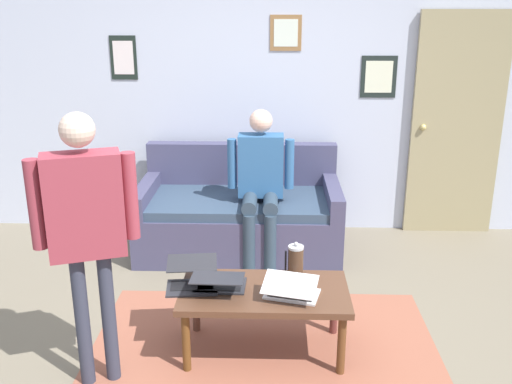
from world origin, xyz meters
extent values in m
plane|color=#766C59|center=(0.00, 0.00, 0.00)|extent=(7.68, 7.68, 0.00)
cube|color=#995742|center=(-0.13, 0.09, 0.00)|extent=(2.20, 1.71, 0.01)
cube|color=silver|center=(0.00, -2.20, 1.35)|extent=(7.04, 0.10, 2.70)
cube|color=black|center=(1.20, -2.15, 1.63)|extent=(0.24, 0.02, 0.39)
cube|color=silver|center=(1.20, -2.14, 1.63)|extent=(0.18, 0.00, 0.30)
cube|color=olive|center=(-0.27, -2.15, 1.85)|extent=(0.28, 0.02, 0.31)
cube|color=silver|center=(-0.27, -2.14, 1.85)|extent=(0.21, 0.00, 0.24)
cube|color=black|center=(-1.12, -2.15, 1.47)|extent=(0.32, 0.02, 0.37)
cube|color=silver|center=(-1.12, -2.14, 1.47)|extent=(0.24, 0.00, 0.28)
cube|color=tan|center=(-1.85, -2.11, 1.02)|extent=(0.82, 0.05, 2.05)
sphere|color=tan|center=(-1.54, -2.07, 1.02)|extent=(0.06, 0.06, 0.06)
cube|color=#424160|center=(0.12, -1.58, 0.21)|extent=(1.73, 0.93, 0.42)
cube|color=#33465D|center=(0.12, -1.56, 0.46)|extent=(1.49, 0.85, 0.08)
cube|color=#424160|center=(0.12, -1.98, 0.65)|extent=(1.73, 0.14, 0.46)
cube|color=#424160|center=(-0.69, -1.58, 0.52)|extent=(0.12, 0.93, 0.20)
cube|color=#424160|center=(0.93, -1.58, 0.52)|extent=(0.12, 0.93, 0.20)
cube|color=brown|center=(-0.13, -0.01, 0.41)|extent=(1.03, 0.56, 0.04)
cylinder|color=brown|center=(-0.59, 0.21, 0.19)|extent=(0.05, 0.05, 0.39)
cylinder|color=brown|center=(0.33, 0.21, 0.19)|extent=(0.05, 0.05, 0.39)
cylinder|color=brown|center=(-0.59, -0.23, 0.19)|extent=(0.05, 0.05, 0.39)
cylinder|color=brown|center=(0.33, -0.23, 0.19)|extent=(0.05, 0.05, 0.39)
cube|color=#28282D|center=(0.15, -0.05, 0.44)|extent=(0.32, 0.23, 0.01)
cube|color=black|center=(0.15, -0.03, 0.44)|extent=(0.27, 0.14, 0.00)
cube|color=#28282D|center=(0.15, 0.07, 0.55)|extent=(0.32, 0.22, 0.02)
cube|color=#B0D3F4|center=(0.15, 0.07, 0.55)|extent=(0.29, 0.19, 0.02)
cube|color=silver|center=(-0.29, 0.05, 0.44)|extent=(0.36, 0.28, 0.01)
cube|color=black|center=(-0.29, 0.06, 0.44)|extent=(0.29, 0.18, 0.00)
cube|color=silver|center=(-0.28, 0.11, 0.53)|extent=(0.35, 0.25, 0.08)
cube|color=white|center=(-0.28, 0.11, 0.53)|extent=(0.32, 0.23, 0.07)
cube|color=#28282D|center=(0.32, -0.01, 0.44)|extent=(0.33, 0.25, 0.01)
cube|color=black|center=(0.32, -0.03, 0.44)|extent=(0.27, 0.16, 0.00)
cube|color=#28282D|center=(0.33, -0.14, 0.55)|extent=(0.33, 0.24, 0.03)
cube|color=silver|center=(0.33, -0.13, 0.55)|extent=(0.30, 0.22, 0.03)
cylinder|color=#4C3323|center=(-0.32, -0.21, 0.52)|extent=(0.10, 0.10, 0.19)
cylinder|color=#B7B7BC|center=(-0.32, -0.21, 0.63)|extent=(0.10, 0.10, 0.02)
sphere|color=#B2B2B7|center=(-0.32, -0.21, 0.65)|extent=(0.03, 0.03, 0.03)
cube|color=black|center=(-0.26, -0.21, 0.53)|extent=(0.01, 0.01, 0.13)
cylinder|color=#323748|center=(0.89, 0.34, 0.40)|extent=(0.08, 0.08, 0.80)
cylinder|color=#323748|center=(0.75, 0.29, 0.40)|extent=(0.08, 0.08, 0.80)
cube|color=#963543|center=(0.82, 0.32, 1.08)|extent=(0.44, 0.30, 0.57)
cylinder|color=#963543|center=(1.04, 0.39, 1.11)|extent=(0.10, 0.10, 0.48)
cylinder|color=#963543|center=(0.59, 0.24, 1.11)|extent=(0.10, 0.10, 0.48)
sphere|color=beige|center=(0.82, 0.32, 1.49)|extent=(0.18, 0.18, 0.18)
cylinder|color=#2D3F50|center=(-0.15, -1.12, 0.25)|extent=(0.10, 0.10, 0.50)
cylinder|color=#2D3F50|center=(0.02, -1.12, 0.25)|extent=(0.10, 0.10, 0.50)
cylinder|color=#2D3F50|center=(-0.15, -1.30, 0.55)|extent=(0.12, 0.40, 0.12)
cylinder|color=#2D3F50|center=(0.02, -1.30, 0.55)|extent=(0.12, 0.40, 0.12)
cube|color=#2F5E92|center=(-0.07, -1.48, 0.81)|extent=(0.37, 0.20, 0.52)
cylinder|color=#2F5E92|center=(-0.31, -1.43, 0.84)|extent=(0.08, 0.08, 0.42)
cylinder|color=#2F5E92|center=(0.17, -1.43, 0.84)|extent=(0.08, 0.08, 0.42)
sphere|color=beige|center=(-0.07, -1.48, 1.19)|extent=(0.19, 0.19, 0.19)
camera|label=1|loc=(-0.18, 3.14, 2.09)|focal=40.31mm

